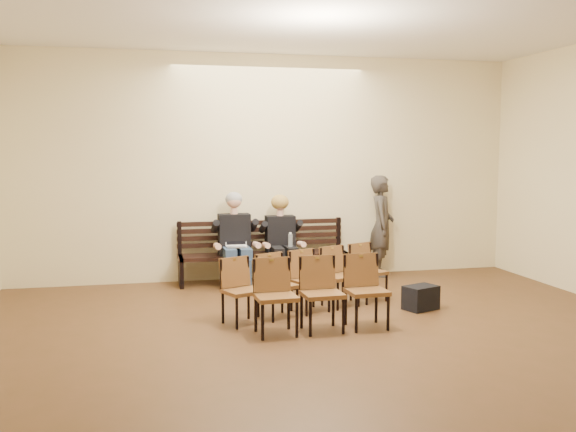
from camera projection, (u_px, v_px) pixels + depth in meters
name	position (u px, v px, depth m)	size (l,w,h in m)	color
ground	(386.00, 392.00, 5.40)	(10.00, 10.00, 0.00)	#54331C
room_walls	(358.00, 95.00, 5.90)	(8.02, 10.01, 3.51)	#F6E7B1
bench	(264.00, 268.00, 9.85)	(2.60, 0.90, 0.45)	black
seated_man	(235.00, 239.00, 9.58)	(0.58, 0.81, 1.40)	black
seated_woman	(281.00, 242.00, 9.75)	(0.54, 0.75, 1.26)	black
laptop	(237.00, 249.00, 9.45)	(0.32, 0.25, 0.23)	#B3B3B7
water_bottle	(290.00, 248.00, 9.58)	(0.07, 0.07, 0.22)	silver
bag	(421.00, 298.00, 8.17)	(0.42, 0.28, 0.31)	black
passerby	(382.00, 218.00, 10.31)	(0.68, 0.45, 1.87)	#38322E
chair_row_front	(322.00, 294.00, 7.17)	(1.51, 0.46, 0.84)	brown
chair_row_back	(310.00, 281.00, 8.04)	(2.39, 0.42, 0.78)	brown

